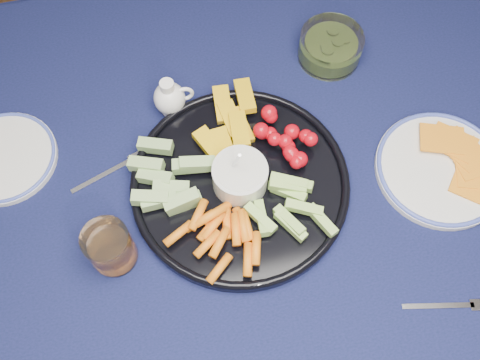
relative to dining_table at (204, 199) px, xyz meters
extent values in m
plane|color=#51371C|center=(0.00, 0.00, -0.66)|extent=(4.00, 4.00, 0.00)
cylinder|color=#482A18|center=(0.72, 0.42, -0.31)|extent=(0.07, 0.07, 0.70)
cube|color=#482A18|center=(0.00, 0.00, 0.06)|extent=(1.60, 1.00, 0.04)
cube|color=black|center=(0.00, 0.00, 0.08)|extent=(1.66, 1.06, 0.01)
cube|color=black|center=(0.00, 0.53, -0.06)|extent=(1.66, 0.01, 0.30)
cylinder|color=black|center=(0.07, -0.03, 0.10)|extent=(0.40, 0.40, 0.02)
torus|color=black|center=(0.07, -0.03, 0.11)|extent=(0.40, 0.40, 0.02)
cylinder|color=silver|center=(0.07, -0.03, 0.13)|extent=(0.10, 0.10, 0.05)
cylinder|color=silver|center=(0.07, -0.03, 0.15)|extent=(0.09, 0.09, 0.01)
cylinder|color=white|center=(-0.02, 0.17, 0.09)|extent=(0.04, 0.04, 0.01)
ellipsoid|color=white|center=(-0.02, 0.17, 0.12)|extent=(0.06, 0.06, 0.07)
cylinder|color=white|center=(-0.02, 0.17, 0.16)|extent=(0.03, 0.03, 0.03)
torus|color=white|center=(0.00, 0.17, 0.13)|extent=(0.04, 0.01, 0.04)
torus|color=#4353BB|center=(-0.02, 0.17, 0.15)|extent=(0.03, 0.03, 0.00)
cylinder|color=white|center=(0.32, 0.22, 0.12)|extent=(0.13, 0.13, 0.06)
cylinder|color=#4B621C|center=(0.32, 0.22, 0.11)|extent=(0.11, 0.11, 0.03)
cylinder|color=silver|center=(0.44, -0.08, 0.09)|extent=(0.24, 0.24, 0.01)
torus|color=#4353BB|center=(0.44, -0.08, 0.10)|extent=(0.24, 0.24, 0.01)
cylinder|color=white|center=(-0.17, -0.11, 0.13)|extent=(0.08, 0.08, 0.09)
cylinder|color=orange|center=(-0.17, -0.11, 0.11)|extent=(0.07, 0.07, 0.05)
cube|color=silver|center=(-0.18, 0.05, 0.09)|extent=(0.12, 0.05, 0.00)
cube|color=silver|center=(-0.11, 0.08, 0.09)|extent=(0.04, 0.03, 0.00)
cube|color=silver|center=(0.34, -0.32, 0.09)|extent=(0.12, 0.03, 0.00)
cube|color=silver|center=(0.41, -0.34, 0.09)|extent=(0.03, 0.02, 0.00)
cylinder|color=silver|center=(-0.35, 0.13, 0.09)|extent=(0.20, 0.20, 0.01)
torus|color=#4353BB|center=(-0.35, 0.13, 0.10)|extent=(0.19, 0.19, 0.01)
camera|label=1|loc=(-0.03, -0.44, 0.99)|focal=40.00mm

